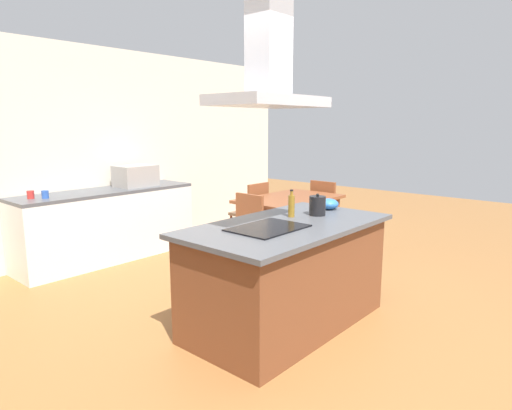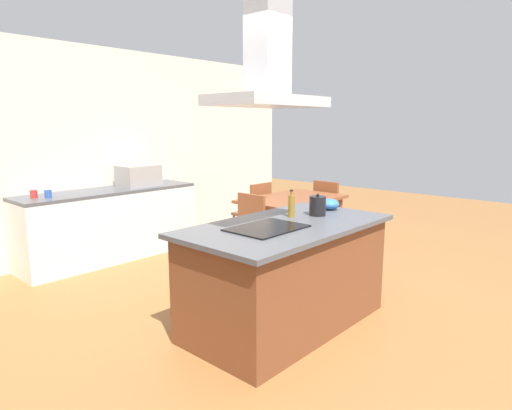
{
  "view_description": "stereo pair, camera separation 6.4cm",
  "coord_description": "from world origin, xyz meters",
  "px_view_note": "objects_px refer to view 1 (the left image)",
  "views": [
    {
      "loc": [
        -2.91,
        -2.2,
        1.72
      ],
      "look_at": [
        0.06,
        0.4,
        1.0
      ],
      "focal_mm": 31.17,
      "sensor_mm": 36.0,
      "label": 1
    },
    {
      "loc": [
        -2.86,
        -2.24,
        1.72
      ],
      "look_at": [
        0.06,
        0.4,
        1.0
      ],
      "focal_mm": 31.17,
      "sensor_mm": 36.0,
      "label": 2
    }
  ],
  "objects_px": {
    "coffee_mug_blue": "(45,194)",
    "dining_table": "(290,204)",
    "countertop_microwave": "(136,176)",
    "coffee_mug_red": "(31,195)",
    "mixing_bowl": "(329,204)",
    "chair_facing_back_wall": "(253,209)",
    "tea_kettle": "(317,206)",
    "cooktop": "(268,228)",
    "olive_oil_bottle": "(291,205)",
    "chair_at_right_end": "(326,206)",
    "chair_at_left_end": "(244,227)",
    "range_hood": "(269,72)"
  },
  "relations": [
    {
      "from": "olive_oil_bottle",
      "to": "coffee_mug_blue",
      "type": "bearing_deg",
      "value": 110.66
    },
    {
      "from": "dining_table",
      "to": "chair_facing_back_wall",
      "type": "xyz_separation_m",
      "value": [
        0.0,
        0.67,
        -0.16
      ]
    },
    {
      "from": "tea_kettle",
      "to": "chair_at_right_end",
      "type": "relative_size",
      "value": 0.23
    },
    {
      "from": "dining_table",
      "to": "chair_at_right_end",
      "type": "xyz_separation_m",
      "value": [
        0.92,
        -0.0,
        -0.16
      ]
    },
    {
      "from": "olive_oil_bottle",
      "to": "mixing_bowl",
      "type": "xyz_separation_m",
      "value": [
        0.53,
        -0.06,
        -0.05
      ]
    },
    {
      "from": "olive_oil_bottle",
      "to": "countertop_microwave",
      "type": "relative_size",
      "value": 0.49
    },
    {
      "from": "mixing_bowl",
      "to": "dining_table",
      "type": "bearing_deg",
      "value": 50.11
    },
    {
      "from": "dining_table",
      "to": "cooktop",
      "type": "bearing_deg",
      "value": -147.19
    },
    {
      "from": "countertop_microwave",
      "to": "chair_facing_back_wall",
      "type": "bearing_deg",
      "value": -33.08
    },
    {
      "from": "coffee_mug_red",
      "to": "chair_at_left_end",
      "type": "bearing_deg",
      "value": -41.47
    },
    {
      "from": "mixing_bowl",
      "to": "chair_at_right_end",
      "type": "bearing_deg",
      "value": 32.61
    },
    {
      "from": "tea_kettle",
      "to": "olive_oil_bottle",
      "type": "bearing_deg",
      "value": 149.2
    },
    {
      "from": "coffee_mug_red",
      "to": "dining_table",
      "type": "distance_m",
      "value": 3.14
    },
    {
      "from": "countertop_microwave",
      "to": "mixing_bowl",
      "type": "bearing_deg",
      "value": -83.83
    },
    {
      "from": "olive_oil_bottle",
      "to": "chair_facing_back_wall",
      "type": "relative_size",
      "value": 0.28
    },
    {
      "from": "olive_oil_bottle",
      "to": "chair_at_left_end",
      "type": "distance_m",
      "value": 1.46
    },
    {
      "from": "chair_facing_back_wall",
      "to": "countertop_microwave",
      "type": "bearing_deg",
      "value": 146.92
    },
    {
      "from": "olive_oil_bottle",
      "to": "chair_at_right_end",
      "type": "relative_size",
      "value": 0.28
    },
    {
      "from": "tea_kettle",
      "to": "range_hood",
      "type": "height_order",
      "value": "range_hood"
    },
    {
      "from": "olive_oil_bottle",
      "to": "cooktop",
      "type": "bearing_deg",
      "value": -164.75
    },
    {
      "from": "chair_facing_back_wall",
      "to": "coffee_mug_red",
      "type": "bearing_deg",
      "value": 161.32
    },
    {
      "from": "coffee_mug_red",
      "to": "tea_kettle",
      "type": "bearing_deg",
      "value": -65.23
    },
    {
      "from": "coffee_mug_blue",
      "to": "chair_at_right_end",
      "type": "bearing_deg",
      "value": -22.83
    },
    {
      "from": "coffee_mug_red",
      "to": "range_hood",
      "type": "distance_m",
      "value": 3.2
    },
    {
      "from": "cooktop",
      "to": "tea_kettle",
      "type": "bearing_deg",
      "value": 0.22
    },
    {
      "from": "tea_kettle",
      "to": "chair_at_left_end",
      "type": "bearing_deg",
      "value": 71.51
    },
    {
      "from": "mixing_bowl",
      "to": "chair_facing_back_wall",
      "type": "relative_size",
      "value": 0.22
    },
    {
      "from": "countertop_microwave",
      "to": "cooktop",
      "type": "bearing_deg",
      "value": -103.88
    },
    {
      "from": "chair_at_left_end",
      "to": "chair_facing_back_wall",
      "type": "bearing_deg",
      "value": 36.01
    },
    {
      "from": "chair_facing_back_wall",
      "to": "tea_kettle",
      "type": "bearing_deg",
      "value": -124.28
    },
    {
      "from": "chair_at_right_end",
      "to": "tea_kettle",
      "type": "bearing_deg",
      "value": -149.7
    },
    {
      "from": "olive_oil_bottle",
      "to": "dining_table",
      "type": "xyz_separation_m",
      "value": [
        1.58,
        1.2,
        -0.34
      ]
    },
    {
      "from": "tea_kettle",
      "to": "chair_facing_back_wall",
      "type": "relative_size",
      "value": 0.23
    },
    {
      "from": "coffee_mug_red",
      "to": "chair_at_right_end",
      "type": "distance_m",
      "value": 3.97
    },
    {
      "from": "mixing_bowl",
      "to": "range_hood",
      "type": "xyz_separation_m",
      "value": [
        -1.02,
        -0.07,
        1.15
      ]
    },
    {
      "from": "coffee_mug_blue",
      "to": "chair_facing_back_wall",
      "type": "distance_m",
      "value": 2.75
    },
    {
      "from": "coffee_mug_blue",
      "to": "range_hood",
      "type": "height_order",
      "value": "range_hood"
    },
    {
      "from": "chair_facing_back_wall",
      "to": "range_hood",
      "type": "height_order",
      "value": "range_hood"
    },
    {
      "from": "countertop_microwave",
      "to": "coffee_mug_red",
      "type": "xyz_separation_m",
      "value": [
        -1.35,
        0.03,
        -0.09
      ]
    },
    {
      "from": "coffee_mug_red",
      "to": "chair_at_right_end",
      "type": "bearing_deg",
      "value": -23.58
    },
    {
      "from": "cooktop",
      "to": "coffee_mug_blue",
      "type": "bearing_deg",
      "value": 100.49
    },
    {
      "from": "chair_at_right_end",
      "to": "chair_facing_back_wall",
      "type": "bearing_deg",
      "value": 143.99
    },
    {
      "from": "mixing_bowl",
      "to": "coffee_mug_red",
      "type": "xyz_separation_m",
      "value": [
        -1.65,
        2.84,
        -0.01
      ]
    },
    {
      "from": "chair_at_right_end",
      "to": "range_hood",
      "type": "bearing_deg",
      "value": -155.93
    },
    {
      "from": "cooktop",
      "to": "chair_at_left_end",
      "type": "height_order",
      "value": "cooktop"
    },
    {
      "from": "chair_at_right_end",
      "to": "mixing_bowl",
      "type": "bearing_deg",
      "value": -147.39
    },
    {
      "from": "dining_table",
      "to": "chair_at_left_end",
      "type": "height_order",
      "value": "chair_at_left_end"
    },
    {
      "from": "coffee_mug_blue",
      "to": "dining_table",
      "type": "bearing_deg",
      "value": -29.69
    },
    {
      "from": "cooktop",
      "to": "coffee_mug_blue",
      "type": "relative_size",
      "value": 6.67
    },
    {
      "from": "chair_facing_back_wall",
      "to": "cooktop",
      "type": "bearing_deg",
      "value": -135.97
    }
  ]
}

